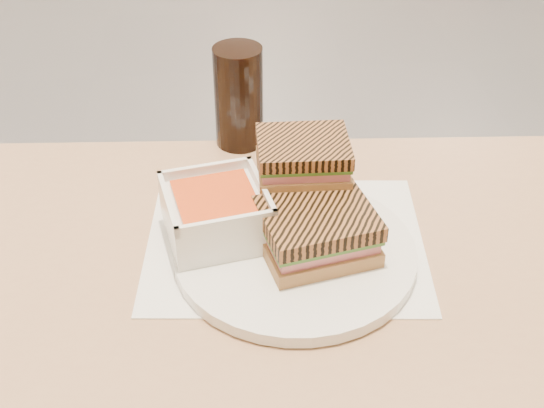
{
  "coord_description": "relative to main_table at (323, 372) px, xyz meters",
  "views": [
    {
      "loc": [
        -0.06,
        -2.68,
        1.33
      ],
      "look_at": [
        0.01,
        -2.0,
        0.82
      ],
      "focal_mm": 48.33,
      "sensor_mm": 36.0,
      "label": 1
    }
  ],
  "objects": [
    {
      "name": "panini_upper",
      "position": [
        -0.01,
        0.16,
        0.21
      ],
      "size": [
        0.11,
        0.09,
        0.05
      ],
      "color": "#9E7141",
      "rests_on": "panini_lower"
    },
    {
      "name": "plate",
      "position": [
        -0.03,
        0.08,
        0.12
      ],
      "size": [
        0.29,
        0.29,
        0.02
      ],
      "color": "white",
      "rests_on": "tray_liner"
    },
    {
      "name": "soup_bowl",
      "position": [
        -0.12,
        0.12,
        0.16
      ],
      "size": [
        0.14,
        0.14,
        0.06
      ],
      "color": "white",
      "rests_on": "plate"
    },
    {
      "name": "tray_liner",
      "position": [
        -0.03,
        0.11,
        0.11
      ],
      "size": [
        0.36,
        0.3,
        0.0
      ],
      "color": "white",
      "rests_on": "main_table"
    },
    {
      "name": "main_table",
      "position": [
        0.0,
        0.0,
        0.0
      ],
      "size": [
        1.25,
        0.78,
        0.75
      ],
      "color": "tan",
      "rests_on": "ground"
    },
    {
      "name": "panini_lower",
      "position": [
        -0.0,
        0.07,
        0.16
      ],
      "size": [
        0.15,
        0.13,
        0.06
      ],
      "color": "#9E7141",
      "rests_on": "plate"
    },
    {
      "name": "cola_glass",
      "position": [
        -0.08,
        0.35,
        0.19
      ],
      "size": [
        0.07,
        0.07,
        0.15
      ],
      "color": "black",
      "rests_on": "main_table"
    }
  ]
}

